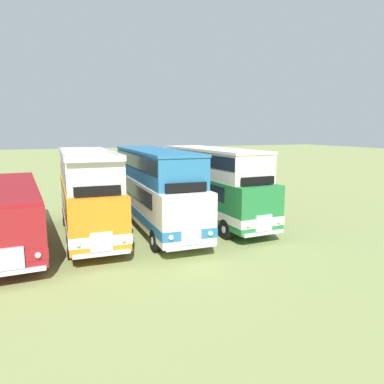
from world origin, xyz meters
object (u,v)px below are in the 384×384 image
object	(u,v)px
bus_fourth_in_row	(10,210)
bus_seventh_in_row	(213,182)
bus_sixth_in_row	(156,186)
bus_fifth_in_row	(88,192)

from	to	relation	value
bus_fourth_in_row	bus_seventh_in_row	size ratio (longest dim) A/B	1.09
bus_seventh_in_row	bus_sixth_in_row	bearing A→B (deg)	-176.85
bus_fifth_in_row	bus_seventh_in_row	world-z (taller)	bus_fifth_in_row
bus_sixth_in_row	bus_fourth_in_row	bearing A→B (deg)	-177.52
bus_fourth_in_row	bus_fifth_in_row	size ratio (longest dim) A/B	1.15
bus_fourth_in_row	bus_fifth_in_row	xyz separation A→B (m)	(3.71, 0.15, 0.60)
bus_fourth_in_row	bus_seventh_in_row	xyz separation A→B (m)	(11.10, 0.52, 0.71)
bus_fifth_in_row	bus_sixth_in_row	world-z (taller)	bus_fifth_in_row
bus_seventh_in_row	bus_fifth_in_row	bearing A→B (deg)	-177.13
bus_fifth_in_row	bus_sixth_in_row	bearing A→B (deg)	2.59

